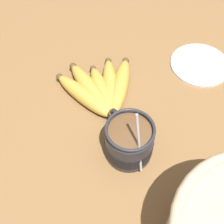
# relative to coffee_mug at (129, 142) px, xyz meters

# --- Properties ---
(table) EXTENTS (1.40, 1.40, 0.03)m
(table) POSITION_rel_coffee_mug_xyz_m (0.06, -0.03, -0.06)
(table) COLOR brown
(table) RESTS_ON ground
(coffee_mug) EXTENTS (0.14, 0.10, 0.16)m
(coffee_mug) POSITION_rel_coffee_mug_xyz_m (0.00, 0.00, 0.00)
(coffee_mug) COLOR #28282D
(coffee_mug) RESTS_ON table
(banana_bunch) EXTENTS (0.20, 0.20, 0.04)m
(banana_bunch) POSITION_rel_coffee_mug_xyz_m (0.17, -0.01, -0.02)
(banana_bunch) COLOR #4C381E
(banana_bunch) RESTS_ON table
(small_plate) EXTENTS (0.15, 0.15, 0.01)m
(small_plate) POSITION_rel_coffee_mug_xyz_m (0.15, -0.28, -0.04)
(small_plate) COLOR silver
(small_plate) RESTS_ON table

